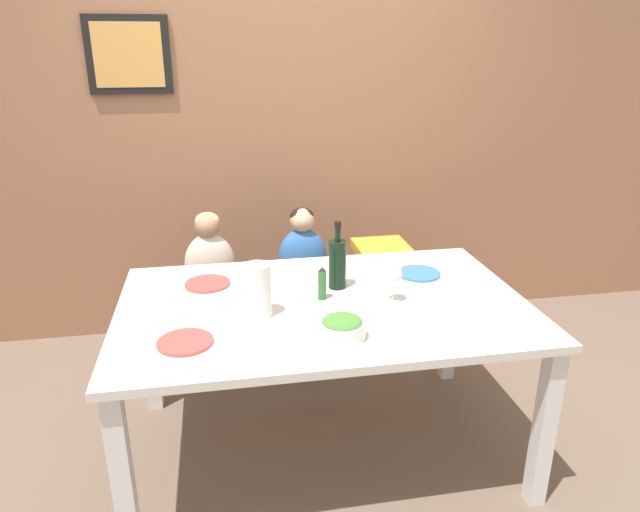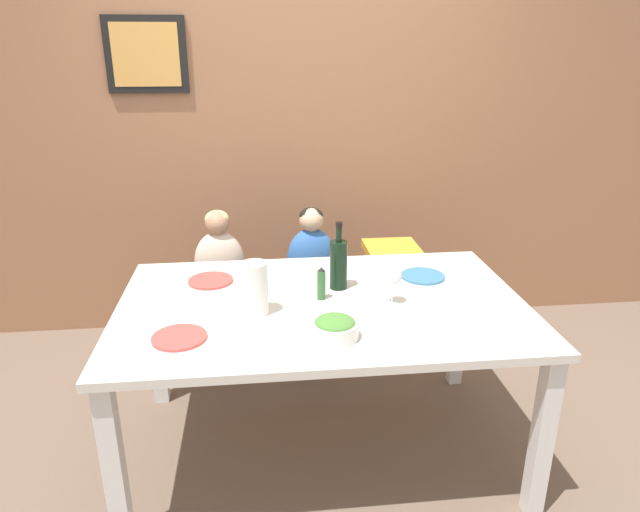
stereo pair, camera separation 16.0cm
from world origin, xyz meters
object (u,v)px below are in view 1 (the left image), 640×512
Objects in this scene: dinner_plate_back_left at (207,284)px; wine_bottle at (337,263)px; person_child_center at (302,251)px; paper_towel_roll at (258,290)px; chair_far_center at (303,299)px; person_child_left at (210,257)px; wine_glass_near at (394,275)px; chair_far_left at (213,306)px; chair_right_highchair at (382,271)px; dinner_plate_front_left at (185,342)px; dinner_plate_back_right at (419,273)px; salad_bowl_large at (342,327)px.

wine_bottle is at bearing -12.77° from dinner_plate_back_left.
person_child_center is 0.97m from paper_towel_roll.
wine_bottle is at bearing -85.16° from chair_far_center.
wine_glass_near is at bearing -47.84° from person_child_left.
chair_far_left is 2.31× the size of dinner_plate_back_left.
wine_bottle is (0.58, -0.68, 0.18)m from person_child_left.
paper_towel_roll reaches higher than chair_right_highchair.
chair_right_highchair is at bearing 48.89° from paper_towel_roll.
person_child_center is 2.29× the size of dinner_plate_back_left.
paper_towel_roll is (0.20, -0.90, 0.47)m from chair_far_left.
dinner_plate_front_left reaches higher than chair_far_left.
dinner_plate_back_left is at bearing -90.50° from person_child_left.
person_child_left reaches higher than chair_far_left.
dinner_plate_back_right is at bearing 51.32° from wine_glass_near.
paper_towel_roll is at bearing -59.52° from dinner_plate_back_left.
paper_towel_roll is 0.58m from wine_glass_near.
chair_right_highchair is 3.39× the size of dinner_plate_back_right.
dinner_plate_back_left is at bearing 167.23° from wine_bottle.
dinner_plate_front_left is (-0.60, -1.09, 0.37)m from chair_far_center.
wine_bottle is 1.51× the size of dinner_plate_front_left.
paper_towel_roll is 1.08× the size of dinner_plate_back_right.
dinner_plate_back_right is (1.08, 0.49, 0.00)m from dinner_plate_front_left.
person_child_left is 0.52m from person_child_center.
chair_far_left is 2.65× the size of salad_bowl_large.
dinner_plate_back_left is at bearing -133.72° from person_child_center.
salad_bowl_large reaches higher than chair_right_highchair.
person_child_left reaches higher than dinner_plate_back_right.
salad_bowl_large is 0.87× the size of dinner_plate_front_left.
chair_right_highchair is at bearing -0.00° from chair_far_center.
chair_far_left is 0.52m from chair_far_center.
dinner_plate_back_right is (0.99, -0.60, 0.07)m from person_child_left.
person_child_center reaches higher than chair_far_center.
dinner_plate_front_left is at bearing -94.38° from person_child_left.
person_child_center is 0.77m from dinner_plate_back_right.
wine_glass_near is (0.26, -0.87, 0.18)m from person_child_center.
chair_far_left is 0.30m from person_child_left.
salad_bowl_large is (-0.02, -1.14, 0.40)m from chair_far_center.
wine_bottle reaches higher than person_child_center.
chair_far_center is 1.21m from salad_bowl_large.
wine_bottle is at bearing 80.39° from salad_bowl_large.
salad_bowl_large reaches higher than dinner_plate_back_left.
wine_bottle is at bearing 138.14° from wine_glass_near.
paper_towel_roll reaches higher than wine_glass_near.
person_child_left is at bearing 179.97° from chair_right_highchair.
wine_glass_near reaches higher than dinner_plate_front_left.
wine_glass_near is 0.36m from dinner_plate_back_right.
chair_right_highchair is 3.39× the size of dinner_plate_back_left.
dinner_plate_front_left is (-0.60, -1.09, 0.07)m from person_child_center.
chair_right_highchair is at bearing -0.07° from person_child_center.
salad_bowl_large is at bearing -99.61° from wine_bottle.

